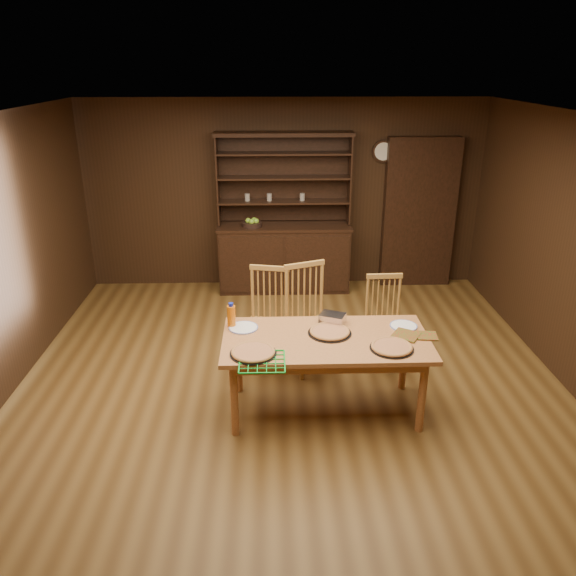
{
  "coord_description": "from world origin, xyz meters",
  "views": [
    {
      "loc": [
        -0.18,
        -4.73,
        3.04
      ],
      "look_at": [
        -0.02,
        0.4,
        0.96
      ],
      "focal_mm": 35.0,
      "sensor_mm": 36.0,
      "label": 1
    }
  ],
  "objects_px": {
    "china_hutch": "(284,249)",
    "dining_table": "(326,346)",
    "chair_left": "(268,314)",
    "juice_bottle": "(231,316)",
    "chair_center": "(308,314)",
    "chair_right": "(384,317)"
  },
  "relations": [
    {
      "from": "china_hutch",
      "to": "dining_table",
      "type": "relative_size",
      "value": 1.18
    },
    {
      "from": "china_hutch",
      "to": "chair_left",
      "type": "bearing_deg",
      "value": -95.99
    },
    {
      "from": "chair_left",
      "to": "dining_table",
      "type": "bearing_deg",
      "value": -48.85
    },
    {
      "from": "dining_table",
      "to": "juice_bottle",
      "type": "height_order",
      "value": "juice_bottle"
    },
    {
      "from": "dining_table",
      "to": "juice_bottle",
      "type": "xyz_separation_m",
      "value": [
        -0.85,
        0.26,
        0.19
      ]
    },
    {
      "from": "dining_table",
      "to": "juice_bottle",
      "type": "bearing_deg",
      "value": 163.15
    },
    {
      "from": "chair_center",
      "to": "juice_bottle",
      "type": "xyz_separation_m",
      "value": [
        -0.75,
        -0.58,
        0.25
      ]
    },
    {
      "from": "dining_table",
      "to": "chair_left",
      "type": "height_order",
      "value": "chair_left"
    },
    {
      "from": "chair_right",
      "to": "dining_table",
      "type": "bearing_deg",
      "value": -129.92
    },
    {
      "from": "chair_left",
      "to": "chair_right",
      "type": "bearing_deg",
      "value": 11.12
    },
    {
      "from": "chair_center",
      "to": "chair_right",
      "type": "xyz_separation_m",
      "value": [
        0.81,
        0.07,
        -0.09
      ]
    },
    {
      "from": "dining_table",
      "to": "chair_center",
      "type": "bearing_deg",
      "value": 97.08
    },
    {
      "from": "dining_table",
      "to": "chair_right",
      "type": "distance_m",
      "value": 1.16
    },
    {
      "from": "chair_right",
      "to": "juice_bottle",
      "type": "height_order",
      "value": "juice_bottle"
    },
    {
      "from": "dining_table",
      "to": "chair_right",
      "type": "bearing_deg",
      "value": 52.02
    },
    {
      "from": "chair_center",
      "to": "juice_bottle",
      "type": "bearing_deg",
      "value": -163.35
    },
    {
      "from": "chair_left",
      "to": "juice_bottle",
      "type": "distance_m",
      "value": 0.8
    },
    {
      "from": "dining_table",
      "to": "chair_center",
      "type": "height_order",
      "value": "chair_center"
    },
    {
      "from": "china_hutch",
      "to": "juice_bottle",
      "type": "xyz_separation_m",
      "value": [
        -0.56,
        -2.78,
        0.26
      ]
    },
    {
      "from": "dining_table",
      "to": "chair_left",
      "type": "xyz_separation_m",
      "value": [
        -0.52,
        0.92,
        -0.1
      ]
    },
    {
      "from": "chair_right",
      "to": "juice_bottle",
      "type": "relative_size",
      "value": 4.1
    },
    {
      "from": "chair_left",
      "to": "juice_bottle",
      "type": "relative_size",
      "value": 4.5
    }
  ]
}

